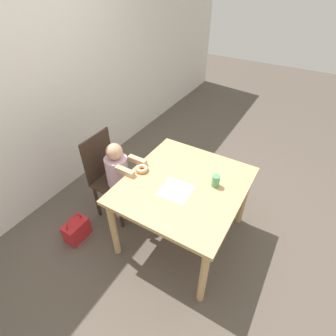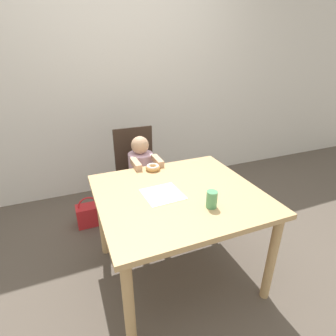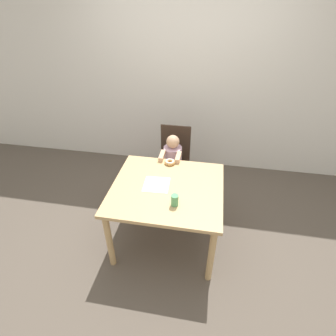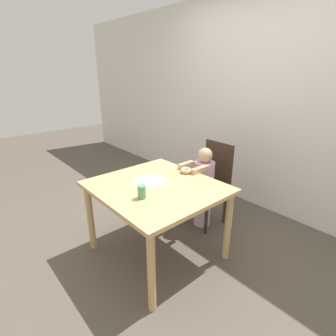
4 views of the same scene
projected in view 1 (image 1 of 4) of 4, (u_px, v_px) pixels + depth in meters
The scene contains 9 objects.
ground_plane at pixel (181, 235), 2.65m from camera, with size 12.00×12.00×0.00m, color brown.
wall_back at pixel (40, 84), 2.49m from camera, with size 8.00×0.05×2.50m.
dining_table at pixel (184, 191), 2.26m from camera, with size 1.07×0.98×0.71m.
chair at pixel (110, 177), 2.64m from camera, with size 0.37×0.38×0.91m.
child_figure at pixel (119, 182), 2.60m from camera, with size 0.23×0.39×0.90m.
donut at pixel (142, 169), 2.32m from camera, with size 0.12×0.12×0.04m.
napkin at pixel (176, 190), 2.14m from camera, with size 0.26×0.26×0.00m.
handbag at pixel (77, 230), 2.56m from camera, with size 0.24×0.15×0.30m.
cup at pixel (216, 181), 2.15m from camera, with size 0.07×0.07×0.11m.
Camera 1 is at (-1.47, -0.72, 2.19)m, focal length 28.00 mm.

